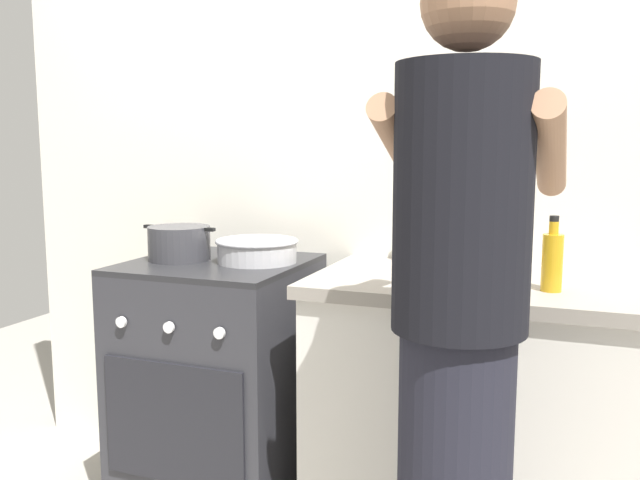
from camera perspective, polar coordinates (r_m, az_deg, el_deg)
back_wall at (r=2.49m, az=6.40°, el=6.67°), size 3.20×0.10×2.50m
countertop at (r=2.25m, az=12.67°, el=-14.51°), size 1.00×0.60×0.90m
stove_range at (r=2.52m, az=-8.47°, el=-11.92°), size 0.60×0.62×0.90m
pot at (r=2.45m, az=-11.80°, el=-0.26°), size 0.29×0.22×0.12m
mixing_bowl at (r=2.37m, az=-5.34°, el=-0.81°), size 0.29×0.29×0.08m
utensil_crock at (r=2.32m, az=8.62°, el=0.27°), size 0.10×0.10×0.32m
spice_bottle at (r=2.10m, az=14.79°, el=-2.32°), size 0.04×0.04×0.08m
oil_bottle at (r=1.99m, az=19.03°, el=-1.65°), size 0.06×0.06×0.21m
person at (r=1.56m, az=11.60°, el=-8.79°), size 0.41×0.50×1.70m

